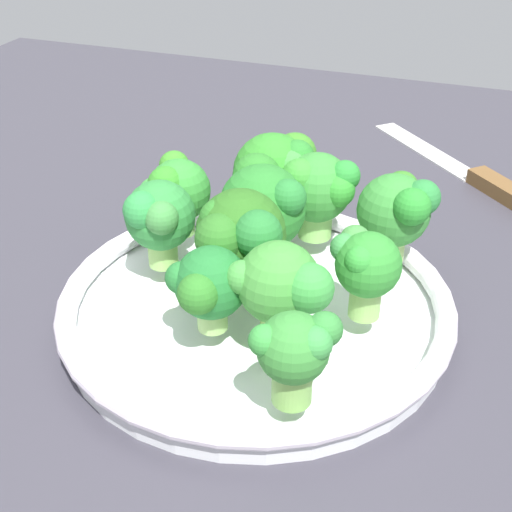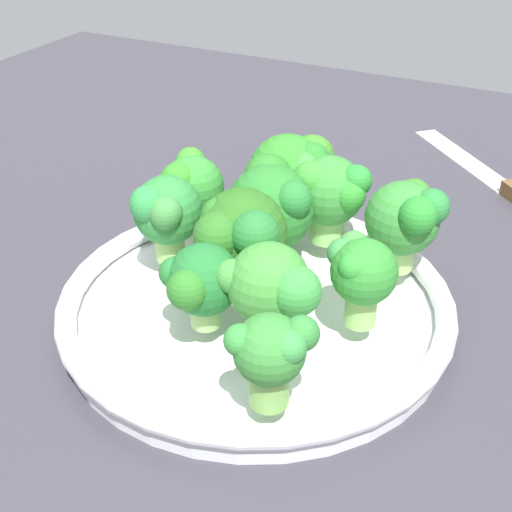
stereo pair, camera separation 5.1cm
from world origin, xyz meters
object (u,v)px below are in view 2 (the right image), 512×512
broccoli_floret_0 (293,172)px  broccoli_floret_7 (330,192)px  broccoli_floret_4 (244,235)px  broccoli_floret_5 (361,272)px  broccoli_floret_6 (274,202)px  bowl (256,306)px  broccoli_floret_1 (195,281)px  broccoli_floret_10 (189,185)px  broccoli_floret_2 (166,212)px  broccoli_floret_8 (271,287)px  broccoli_floret_9 (406,217)px  knife (509,188)px  broccoli_floret_3 (272,352)px

broccoli_floret_0 → broccoli_floret_7: (-3.96, 1.70, -0.24)cm
broccoli_floret_4 → broccoli_floret_5: size_ratio=1.20×
broccoli_floret_4 → broccoli_floret_6: 5.53cm
bowl → broccoli_floret_1: broccoli_floret_1 is taller
broccoli_floret_1 → broccoli_floret_10: (7.30, -11.26, 0.46)cm
broccoli_floret_2 → broccoli_floret_7: broccoli_floret_7 is taller
broccoli_floret_2 → broccoli_floret_7: bearing=-139.7°
broccoli_floret_7 → broccoli_floret_8: bearing=96.1°
broccoli_floret_0 → broccoli_floret_8: (-5.43, 15.47, -0.48)cm
broccoli_floret_9 → knife: bearing=-100.9°
bowl → broccoli_floret_0: 12.58cm
broccoli_floret_5 → knife: 32.23cm
broccoli_floret_10 → broccoli_floret_5: bearing=160.6°
broccoli_floret_7 → broccoli_floret_9: bearing=168.0°
broccoli_floret_4 → broccoli_floret_9: broccoli_floret_4 is taller
broccoli_floret_0 → broccoli_floret_3: (-8.10, 20.89, -0.87)cm
broccoli_floret_3 → broccoli_floret_7: size_ratio=0.84×
bowl → broccoli_floret_2: bearing=-4.9°
broccoli_floret_10 → knife: broccoli_floret_10 is taller
broccoli_floret_7 → broccoli_floret_8: (-1.47, 13.77, -0.24)cm
broccoli_floret_0 → broccoli_floret_1: broccoli_floret_0 is taller
bowl → broccoli_floret_0: broccoli_floret_0 is taller
bowl → broccoli_floret_8: (-3.42, 4.63, 5.59)cm
broccoli_floret_2 → broccoli_floret_6: 8.27cm
broccoli_floret_2 → broccoli_floret_9: bearing=-157.0°
bowl → broccoli_floret_0: bearing=-79.5°
broccoli_floret_4 → knife: 34.84cm
bowl → broccoli_floret_8: size_ratio=4.17×
broccoli_floret_3 → broccoli_floret_10: size_ratio=0.93×
broccoli_floret_8 → broccoli_floret_1: bearing=8.9°
broccoli_floret_3 → broccoli_floret_7: broccoli_floret_7 is taller
broccoli_floret_5 → broccoli_floret_7: 11.01cm
broccoli_floret_2 → broccoli_floret_8: 12.60cm
broccoli_floret_0 → broccoli_floret_7: broccoli_floret_0 is taller
broccoli_floret_5 → broccoli_floret_6: bearing=-31.3°
broccoli_floret_5 → broccoli_floret_10: (16.91, -5.96, 0.01)cm
broccoli_floret_7 → knife: bearing=-116.9°
broccoli_floret_0 → broccoli_floret_6: (-0.83, 5.47, -0.12)cm
broccoli_floret_1 → broccoli_floret_3: (-7.84, 4.61, 0.21)cm
broccoli_floret_5 → broccoli_floret_8: bearing=45.3°
bowl → knife: (-13.06, -31.04, -0.90)cm
broccoli_floret_0 → broccoli_floret_2: size_ratio=1.12×
broccoli_floret_6 → broccoli_floret_0: bearing=-81.4°
broccoli_floret_1 → broccoli_floret_9: 16.75cm
bowl → broccoli_floret_4: broccoli_floret_4 is taller
broccoli_floret_2 → broccoli_floret_4: size_ratio=0.91×
broccoli_floret_4 → broccoli_floret_5: (-8.72, -0.02, -0.53)cm
broccoli_floret_1 → broccoli_floret_3: bearing=149.5°
knife → broccoli_floret_3: bearing=80.4°
knife → broccoli_floret_5: bearing=80.5°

